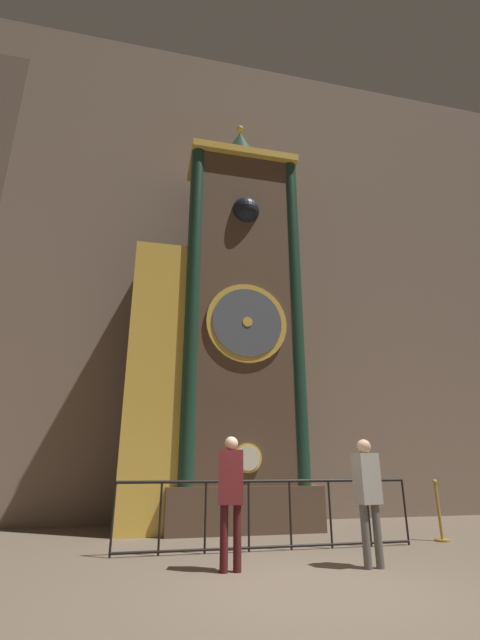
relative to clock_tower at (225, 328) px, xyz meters
The scene contains 7 objects.
ground_plane 6.44m from the clock_tower, 88.15° to the right, with size 28.00×28.00×0.00m, color brown.
cathedral_back_wall 3.24m from the clock_tower, 87.71° to the left, with size 24.00×0.32×14.73m.
clock_tower is the anchor object (origin of this frame).
railing_fence 4.56m from the clock_tower, 81.49° to the right, with size 5.06×0.05×1.09m.
visitor_near 5.05m from the clock_tower, 98.96° to the right, with size 0.38×0.29×1.71m.
visitor_far 5.36m from the clock_tower, 70.46° to the right, with size 0.38×0.29×1.68m.
stanchion_post 5.95m from the clock_tower, 30.10° to the right, with size 0.28×0.28×1.06m.
Camera 1 is at (-1.98, -5.18, 1.33)m, focal length 24.00 mm.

